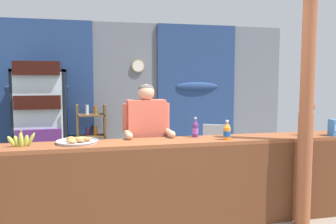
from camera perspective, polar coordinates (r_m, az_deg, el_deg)
The scene contains 13 objects.
ground_plane at distance 4.64m, azimuth -2.15°, elevation -14.42°, with size 8.10×8.10×0.00m, color gray.
back_wall_curtained at distance 6.25m, azimuth -6.13°, elevation 2.93°, with size 5.65×0.22×2.54m.
stall_counter at distance 3.70m, azimuth 0.53°, elevation -10.42°, with size 4.18×0.44×0.93m.
timber_post at distance 3.96m, azimuth 21.47°, elevation -0.93°, with size 0.18×0.16×2.43m.
drink_fridge at distance 5.71m, azimuth -19.92°, elevation -0.60°, with size 0.76×0.72×1.82m.
bottle_shelf_rack at distance 5.94m, azimuth -12.27°, elevation -4.09°, with size 0.48×0.28×1.15m.
plastic_lawn_chair at distance 5.73m, azimuth 7.95°, elevation -5.51°, with size 0.60×0.60×0.86m.
shopkeeper at distance 4.06m, azimuth -3.51°, elevation -3.32°, with size 0.55×0.42×1.51m.
soda_bottle_water at distance 4.32m, azimuth 21.60°, elevation -1.94°, with size 0.09×0.09×0.29m.
soda_bottle_grape_soda at distance 3.91m, azimuth 4.45°, elevation -2.71°, with size 0.07×0.07×0.22m.
soda_bottle_orange_soda at distance 3.78m, azimuth 9.54°, elevation -3.14°, with size 0.08×0.08×0.21m.
pastry_tray at distance 3.67m, azimuth -14.51°, elevation -4.59°, with size 0.42×0.42×0.07m.
banana_bunch at distance 3.65m, azimuth -22.71°, elevation -4.26°, with size 0.27×0.06×0.16m.
Camera 1 is at (-0.85, -3.04, 1.58)m, focal length 37.62 mm.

